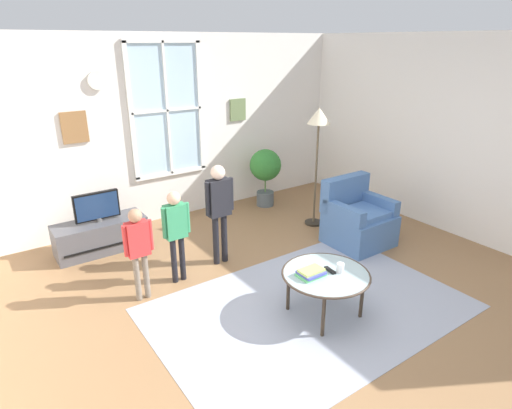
{
  "coord_description": "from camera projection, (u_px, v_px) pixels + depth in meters",
  "views": [
    {
      "loc": [
        -2.56,
        -2.79,
        2.56
      ],
      "look_at": [
        -0.22,
        0.58,
        0.98
      ],
      "focal_mm": 29.96,
      "sensor_mm": 36.0,
      "label": 1
    }
  ],
  "objects": [
    {
      "name": "ground_plane",
      "position": [
        305.0,
        305.0,
        4.43
      ],
      "size": [
        6.32,
        6.6,
        0.02
      ],
      "primitive_type": "cube",
      "color": "olive"
    },
    {
      "name": "back_wall",
      "position": [
        172.0,
        128.0,
        6.28
      ],
      "size": [
        5.72,
        0.17,
        2.67
      ],
      "color": "silver",
      "rests_on": "ground_plane"
    },
    {
      "name": "side_wall_right",
      "position": [
        481.0,
        142.0,
        5.5
      ],
      "size": [
        0.12,
        6.0,
        2.67
      ],
      "color": "silver",
      "rests_on": "ground_plane"
    },
    {
      "name": "area_rug",
      "position": [
        309.0,
        308.0,
        4.36
      ],
      "size": [
        3.1,
        2.1,
        0.01
      ],
      "primitive_type": "cube",
      "color": "#999EAD",
      "rests_on": "ground_plane"
    },
    {
      "name": "tv_stand",
      "position": [
        101.0,
        236.0,
        5.49
      ],
      "size": [
        1.13,
        0.45,
        0.41
      ],
      "color": "#4C4C51",
      "rests_on": "ground_plane"
    },
    {
      "name": "television",
      "position": [
        97.0,
        206.0,
        5.34
      ],
      "size": [
        0.56,
        0.08,
        0.39
      ],
      "color": "#4C4C4C",
      "rests_on": "tv_stand"
    },
    {
      "name": "armchair",
      "position": [
        357.0,
        220.0,
        5.66
      ],
      "size": [
        0.76,
        0.74,
        0.87
      ],
      "color": "#476B9E",
      "rests_on": "ground_plane"
    },
    {
      "name": "coffee_table",
      "position": [
        326.0,
        276.0,
        4.13
      ],
      "size": [
        0.86,
        0.86,
        0.46
      ],
      "color": "#99B2B7",
      "rests_on": "ground_plane"
    },
    {
      "name": "book_stack",
      "position": [
        311.0,
        273.0,
        4.07
      ],
      "size": [
        0.26,
        0.19,
        0.07
      ],
      "color": "#5FC270",
      "rests_on": "coffee_table"
    },
    {
      "name": "cup",
      "position": [
        340.0,
        268.0,
        4.12
      ],
      "size": [
        0.07,
        0.07,
        0.1
      ],
      "primitive_type": "cylinder",
      "color": "white",
      "rests_on": "coffee_table"
    },
    {
      "name": "remote_near_books",
      "position": [
        330.0,
        270.0,
        4.16
      ],
      "size": [
        0.05,
        0.14,
        0.02
      ],
      "primitive_type": "cube",
      "rotation": [
        0.0,
        0.0,
        -0.1
      ],
      "color": "black",
      "rests_on": "coffee_table"
    },
    {
      "name": "person_red_shirt",
      "position": [
        138.0,
        244.0,
        4.3
      ],
      "size": [
        0.31,
        0.14,
        1.02
      ],
      "color": "#726656",
      "rests_on": "ground_plane"
    },
    {
      "name": "person_green_shirt",
      "position": [
        176.0,
        226.0,
        4.63
      ],
      "size": [
        0.32,
        0.15,
        1.07
      ],
      "color": "black",
      "rests_on": "ground_plane"
    },
    {
      "name": "person_black_shirt",
      "position": [
        219.0,
        203.0,
        4.99
      ],
      "size": [
        0.37,
        0.17,
        1.24
      ],
      "color": "black",
      "rests_on": "ground_plane"
    },
    {
      "name": "potted_plant_by_window",
      "position": [
        265.0,
        169.0,
        6.87
      ],
      "size": [
        0.51,
        0.51,
        0.94
      ],
      "color": "#4C565B",
      "rests_on": "ground_plane"
    },
    {
      "name": "floor_lamp",
      "position": [
        318.0,
        128.0,
        5.86
      ],
      "size": [
        0.32,
        0.32,
        1.71
      ],
      "color": "black",
      "rests_on": "ground_plane"
    }
  ]
}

